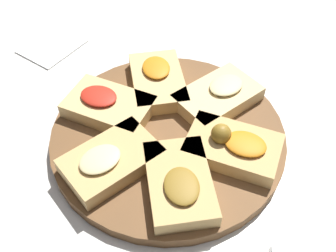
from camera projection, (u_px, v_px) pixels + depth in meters
The scene contains 9 objects.
ground_plane at pixel (168, 139), 0.62m from camera, with size 3.00×3.00×0.00m, color silver.
serving_board at pixel (168, 135), 0.61m from camera, with size 0.36×0.36×0.02m, color brown.
focaccia_slice_0 at pixel (111, 160), 0.55m from camera, with size 0.16×0.14×0.03m.
focaccia_slice_1 at pixel (179, 182), 0.53m from camera, with size 0.16×0.14×0.03m.
focaccia_slice_2 at pixel (234, 144), 0.57m from camera, with size 0.09×0.14×0.05m.
focaccia_slice_3 at pixel (218, 96), 0.64m from camera, with size 0.16×0.14×0.03m.
focaccia_slice_4 at pixel (158, 80), 0.67m from camera, with size 0.16×0.14×0.03m.
focaccia_slice_5 at pixel (108, 106), 0.63m from camera, with size 0.08×0.13×0.03m.
napkin_stack at pixel (52, 46), 0.78m from camera, with size 0.11×0.09×0.01m, color white.
Camera 1 is at (0.36, 0.16, 0.48)m, focal length 42.00 mm.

